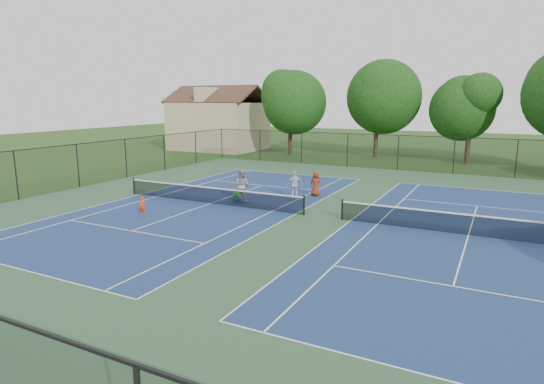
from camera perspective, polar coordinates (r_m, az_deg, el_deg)
The scene contains 15 objects.
ground at distance 23.74m, azimuth 6.35°, elevation -3.18°, with size 140.00×140.00×0.00m, color #234716.
court_pad at distance 23.74m, azimuth 6.35°, elevation -3.17°, with size 36.00×36.00×0.01m, color #32593C.
tennis_court_left at distance 26.91m, azimuth -7.71°, elevation -1.24°, with size 12.00×23.83×1.07m.
tennis_court_right at distance 22.33m, azimuth 23.44°, elevation -4.78°, with size 12.00×23.83×1.07m.
perimeter_fence at distance 23.39m, azimuth 6.44°, elevation 0.62°, with size 36.08×36.08×3.02m.
tree_back_a at distance 50.14m, azimuth 2.32°, elevation 11.59°, with size 6.80×6.80×9.15m.
tree_back_b at distance 49.01m, azimuth 13.15°, elevation 11.95°, with size 7.60×7.60×10.03m.
tree_back_c at distance 46.61m, azimuth 23.72°, elevation 9.96°, with size 6.00×6.00×8.40m.
clapboard_house at distance 56.00m, azimuth -6.69°, elevation 8.50°, with size 10.80×8.10×7.65m.
child_player at distance 24.88m, azimuth -15.96°, elevation -1.70°, with size 0.36×0.24×0.99m, color #EB3A0F.
instructor at distance 27.12m, azimuth -3.81°, elevation 0.83°, with size 0.95×0.74×1.95m, color #959597.
bystander_a at distance 27.94m, azimuth 2.88°, elevation 0.92°, with size 1.01×0.42×1.72m, color silver.
bystander_c at distance 28.77m, azimuth 5.50°, elevation 1.04°, with size 0.77×0.50×1.57m, color maroon.
ball_crate at distance 26.84m, azimuth -4.42°, elevation -1.11°, with size 0.39×0.30×0.28m, color navy.
ball_hopper at distance 26.77m, azimuth -4.43°, elevation -0.43°, with size 0.34×0.28×0.36m, color green.
Camera 1 is at (8.06, -21.50, 6.02)m, focal length 30.00 mm.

